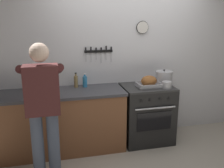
# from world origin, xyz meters

# --- Properties ---
(wall_back) EXTENTS (6.00, 0.13, 2.60)m
(wall_back) POSITION_xyz_m (0.00, 1.35, 1.30)
(wall_back) COLOR silver
(wall_back) RESTS_ON ground
(counter_block) EXTENTS (2.03, 0.65, 0.90)m
(counter_block) POSITION_xyz_m (-1.20, 0.99, 0.45)
(counter_block) COLOR brown
(counter_block) RESTS_ON ground
(stove) EXTENTS (0.76, 0.67, 0.90)m
(stove) POSITION_xyz_m (0.22, 0.99, 0.45)
(stove) COLOR black
(stove) RESTS_ON ground
(person_cook) EXTENTS (0.51, 0.63, 1.66)m
(person_cook) POSITION_xyz_m (-1.31, 0.31, 0.95)
(person_cook) COLOR #4C566B
(person_cook) RESTS_ON ground
(roasting_pan) EXTENTS (0.35, 0.26, 0.18)m
(roasting_pan) POSITION_xyz_m (0.21, 0.92, 0.98)
(roasting_pan) COLOR #B7B7BC
(roasting_pan) RESTS_ON stove
(stock_pot) EXTENTS (0.27, 0.27, 0.23)m
(stock_pot) POSITION_xyz_m (0.51, 1.04, 1.00)
(stock_pot) COLOR #B7B7BC
(stock_pot) RESTS_ON stove
(saucepan) EXTENTS (0.14, 0.14, 0.10)m
(saucepan) POSITION_xyz_m (0.45, 0.81, 0.95)
(saucepan) COLOR #B7B7BC
(saucepan) RESTS_ON stove
(cutting_board) EXTENTS (0.36, 0.24, 0.02)m
(cutting_board) POSITION_xyz_m (-1.28, 0.97, 0.91)
(cutting_board) COLOR tan
(cutting_board) RESTS_ON counter_block
(bottle_cooking_oil) EXTENTS (0.08, 0.08, 0.29)m
(bottle_cooking_oil) POSITION_xyz_m (-1.45, 1.16, 1.02)
(bottle_cooking_oil) COLOR gold
(bottle_cooking_oil) RESTS_ON counter_block
(bottle_soy_sauce) EXTENTS (0.05, 0.05, 0.21)m
(bottle_soy_sauce) POSITION_xyz_m (-1.21, 1.09, 0.99)
(bottle_soy_sauce) COLOR black
(bottle_soy_sauce) RESTS_ON counter_block
(bottle_dish_soap) EXTENTS (0.07, 0.07, 0.21)m
(bottle_dish_soap) POSITION_xyz_m (-0.72, 1.16, 0.99)
(bottle_dish_soap) COLOR #338CCC
(bottle_dish_soap) RESTS_ON counter_block
(bottle_vinegar) EXTENTS (0.06, 0.06, 0.22)m
(bottle_vinegar) POSITION_xyz_m (-0.85, 1.17, 0.99)
(bottle_vinegar) COLOR #997F4C
(bottle_vinegar) RESTS_ON counter_block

